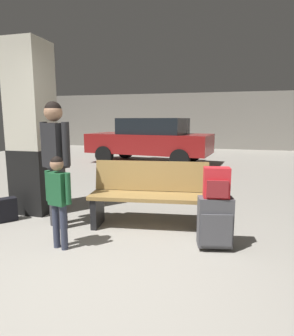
{
  "coord_description": "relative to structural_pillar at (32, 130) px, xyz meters",
  "views": [
    {
      "loc": [
        1.08,
        -2.2,
        1.46
      ],
      "look_at": [
        0.14,
        1.3,
        0.85
      ],
      "focal_mm": 30.86,
      "sensor_mm": 36.0,
      "label": 1
    }
  ],
  "objects": [
    {
      "name": "garage_back_wall",
      "position": [
        1.81,
        11.16,
        0.1
      ],
      "size": [
        18.0,
        0.12,
        2.8
      ],
      "primitive_type": "cube",
      "color": "gray",
      "rests_on": "ground_plane"
    },
    {
      "name": "ground_plane",
      "position": [
        1.81,
        2.3,
        -1.35
      ],
      "size": [
        18.0,
        18.0,
        0.1
      ],
      "primitive_type": "cube",
      "color": "gray"
    },
    {
      "name": "suitcase",
      "position": [
        2.83,
        -0.71,
        -0.98
      ],
      "size": [
        0.41,
        0.3,
        0.6
      ],
      "color": "#4C4C51",
      "rests_on": "ground_plane"
    },
    {
      "name": "child",
      "position": [
        1.13,
        -1.14,
        -0.65
      ],
      "size": [
        0.35,
        0.24,
        1.06
      ],
      "color": "#33384C",
      "rests_on": "ground_plane"
    },
    {
      "name": "parked_car_far",
      "position": [
        0.48,
        5.58,
        -0.5
      ],
      "size": [
        4.28,
        2.19,
        1.51
      ],
      "color": "maroon",
      "rests_on": "ground_plane"
    },
    {
      "name": "backpack_bright",
      "position": [
        2.83,
        -0.71,
        -0.53
      ],
      "size": [
        0.3,
        0.23,
        0.34
      ],
      "color": "red",
      "rests_on": "suitcase"
    },
    {
      "name": "bench",
      "position": [
        1.94,
        -0.19,
        -0.86
      ],
      "size": [
        1.65,
        0.73,
        0.89
      ],
      "color": "#9E7A42",
      "rests_on": "ground_plane"
    },
    {
      "name": "adult",
      "position": [
        0.73,
        -0.53,
        -0.26
      ],
      "size": [
        0.54,
        0.32,
        1.69
      ],
      "color": "#38383D",
      "rests_on": "ground_plane"
    },
    {
      "name": "structural_pillar",
      "position": [
        0.0,
        0.0,
        0.0
      ],
      "size": [
        0.57,
        0.57,
        2.63
      ],
      "color": "black",
      "rests_on": "ground_plane"
    },
    {
      "name": "backpack_dark_floor",
      "position": [
        -0.13,
        -0.54,
        -1.14
      ],
      "size": [
        0.3,
        0.32,
        0.34
      ],
      "color": "black",
      "rests_on": "ground_plane"
    }
  ]
}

